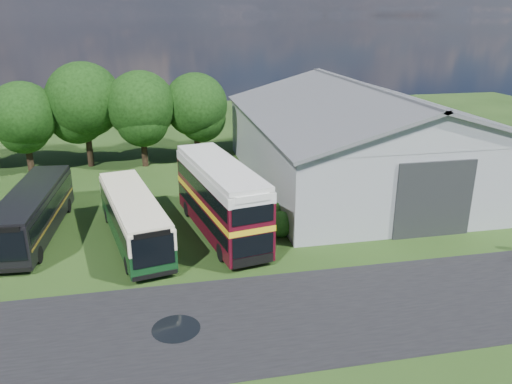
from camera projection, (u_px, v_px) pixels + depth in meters
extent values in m
plane|color=#1C3511|center=(203.00, 292.00, 25.59)|extent=(120.00, 120.00, 0.00)
cube|color=black|center=(273.00, 318.00, 23.38)|extent=(60.00, 8.00, 0.02)
cylinder|color=black|center=(176.00, 329.00, 22.54)|extent=(2.20, 2.20, 0.01)
cube|color=gray|center=(359.00, 148.00, 42.27)|extent=(18.00, 24.00, 5.50)
cube|color=#2D3033|center=(434.00, 200.00, 31.19)|extent=(5.20, 0.18, 5.00)
cylinder|color=black|center=(30.00, 157.00, 44.34)|extent=(0.56, 0.56, 3.06)
sphere|color=black|center=(23.00, 115.00, 43.09)|extent=(5.78, 5.78, 5.78)
cylinder|color=black|center=(89.00, 147.00, 46.39)|extent=(0.56, 0.56, 3.60)
sphere|color=black|center=(84.00, 100.00, 44.92)|extent=(6.80, 6.80, 6.80)
cylinder|color=black|center=(144.00, 149.00, 46.46)|extent=(0.56, 0.56, 3.31)
sphere|color=black|center=(141.00, 105.00, 45.10)|extent=(6.26, 6.26, 6.26)
cylinder|color=black|center=(197.00, 145.00, 48.16)|extent=(0.56, 0.56, 3.17)
sphere|color=black|center=(196.00, 105.00, 46.86)|extent=(5.98, 5.98, 5.98)
sphere|color=#194714|center=(280.00, 235.00, 32.18)|extent=(1.70, 1.70, 1.70)
sphere|color=#194714|center=(273.00, 223.00, 34.03)|extent=(1.60, 1.60, 1.60)
sphere|color=#194714|center=(266.00, 212.00, 35.88)|extent=(1.80, 1.80, 1.80)
cube|color=black|center=(134.00, 217.00, 30.66)|extent=(4.85, 11.41, 2.77)
cube|color=#430915|center=(220.00, 197.00, 31.63)|extent=(4.85, 11.31, 4.39)
cube|color=black|center=(33.00, 211.00, 31.54)|extent=(3.26, 11.33, 2.78)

